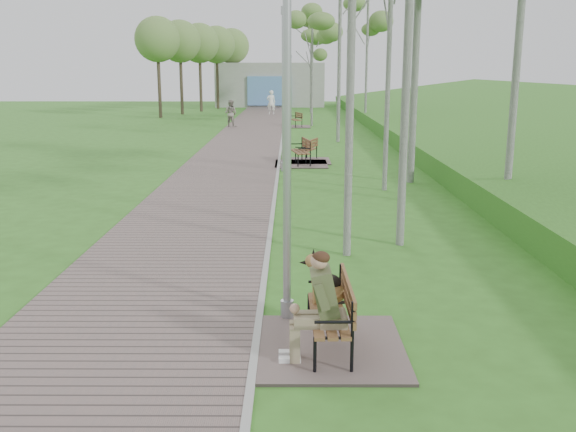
{
  "coord_description": "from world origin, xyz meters",
  "views": [
    {
      "loc": [
        0.45,
        -10.84,
        3.47
      ],
      "look_at": [
        0.4,
        -0.63,
        1.12
      ],
      "focal_mm": 40.0,
      "sensor_mm": 36.0,
      "label": 1
    }
  ],
  "objects": [
    {
      "name": "birch_far_b",
      "position": [
        1.74,
        29.3,
        5.22
      ],
      "size": [
        2.27,
        2.27,
        6.65
      ],
      "color": "silver",
      "rests_on": "ground"
    },
    {
      "name": "bench_far",
      "position": [
        0.73,
        28.47,
        0.2
      ],
      "size": [
        1.75,
        1.94,
        1.07
      ],
      "color": "#6A5B56",
      "rests_on": "ground"
    },
    {
      "name": "lamp_post_third",
      "position": [
        0.44,
        35.68,
        2.07
      ],
      "size": [
        0.17,
        0.17,
        4.42
      ],
      "color": "#A1A4A9",
      "rests_on": "ground"
    },
    {
      "name": "bench_second",
      "position": [
        0.79,
        12.77,
        0.22
      ],
      "size": [
        1.92,
        2.14,
        1.18
      ],
      "color": "#6A5B56",
      "rests_on": "ground"
    },
    {
      "name": "bench_third",
      "position": [
        1.04,
        13.57,
        0.2
      ],
      "size": [
        1.74,
        1.93,
        1.07
      ],
      "color": "#6A5B56",
      "rests_on": "ground"
    },
    {
      "name": "lamp_post_second",
      "position": [
        0.2,
        11.18,
        2.56
      ],
      "size": [
        0.21,
        0.21,
        5.47
      ],
      "color": "#A1A4A9",
      "rests_on": "ground"
    },
    {
      "name": "pedestrian_far",
      "position": [
        -3.2,
        28.32,
        0.82
      ],
      "size": [
        0.98,
        0.88,
        1.65
      ],
      "primitive_type": "imported",
      "rotation": [
        0.0,
        0.0,
        2.76
      ],
      "color": "gray",
      "rests_on": "ground"
    },
    {
      "name": "birch_far_c",
      "position": [
        5.13,
        29.9,
        7.19
      ],
      "size": [
        2.23,
        2.23,
        9.15
      ],
      "color": "silver",
      "rests_on": "ground"
    },
    {
      "name": "birch_distant_a",
      "position": [
        2.05,
        41.17,
        6.56
      ],
      "size": [
        2.58,
        2.58,
        8.35
      ],
      "color": "silver",
      "rests_on": "ground"
    },
    {
      "name": "bench_main",
      "position": [
        0.87,
        -3.32,
        0.45
      ],
      "size": [
        1.83,
        2.04,
        1.6
      ],
      "color": "#6A5B56",
      "rests_on": "ground"
    },
    {
      "name": "embankment",
      "position": [
        12.0,
        20.0,
        0.0
      ],
      "size": [
        14.0,
        70.0,
        1.6
      ],
      "primitive_type": "cube",
      "color": "#408C2B",
      "rests_on": "ground"
    },
    {
      "name": "pedestrian_near",
      "position": [
        -1.08,
        39.25,
        0.93
      ],
      "size": [
        0.75,
        0.57,
        1.85
      ],
      "primitive_type": "imported",
      "rotation": [
        0.0,
        0.0,
        3.34
      ],
      "color": "white",
      "rests_on": "ground"
    },
    {
      "name": "walkway",
      "position": [
        -1.75,
        21.5,
        0.02
      ],
      "size": [
        3.5,
        67.0,
        0.04
      ],
      "primitive_type": "cube",
      "color": "#6A5B56",
      "rests_on": "ground"
    },
    {
      "name": "lamp_post_near",
      "position": [
        0.4,
        -2.29,
        2.25
      ],
      "size": [
        0.19,
        0.19,
        4.82
      ],
      "color": "#A1A4A9",
      "rests_on": "ground"
    },
    {
      "name": "kerb",
      "position": [
        0.0,
        21.5,
        0.03
      ],
      "size": [
        0.1,
        67.0,
        0.05
      ],
      "primitive_type": "cube",
      "color": "#999993",
      "rests_on": "ground"
    },
    {
      "name": "building_north",
      "position": [
        -1.5,
        50.97,
        1.99
      ],
      "size": [
        10.0,
        5.2,
        4.0
      ],
      "color": "#9E9E99",
      "rests_on": "ground"
    },
    {
      "name": "ground",
      "position": [
        0.0,
        0.0,
        0.0
      ],
      "size": [
        120.0,
        120.0,
        0.0
      ],
      "primitive_type": "plane",
      "color": "#356820",
      "rests_on": "ground"
    }
  ]
}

